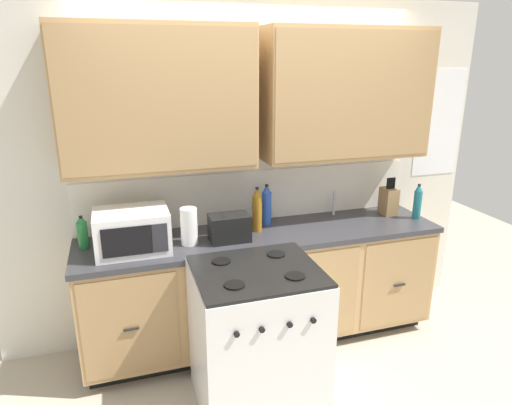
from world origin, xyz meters
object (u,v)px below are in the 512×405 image
object	(u,v)px
paper_towel_roll	(189,226)
bottle_amber	(257,210)
microwave	(132,231)
stove_range	(257,337)
bottle_green	(82,232)
knife_block	(389,201)
toaster	(229,228)
bottle_teal	(418,202)
bottle_blue	(267,205)

from	to	relation	value
paper_towel_roll	bottle_amber	size ratio (longest dim) A/B	0.77
paper_towel_roll	microwave	bearing A→B (deg)	179.74
paper_towel_roll	stove_range	bearing A→B (deg)	-62.19
bottle_green	paper_towel_roll	bearing A→B (deg)	-12.05
paper_towel_roll	knife_block	bearing A→B (deg)	5.03
microwave	toaster	distance (m)	0.66
stove_range	bottle_amber	world-z (taller)	bottle_amber
microwave	bottle_amber	bearing A→B (deg)	6.27
knife_block	bottle_amber	world-z (taller)	bottle_amber
paper_towel_roll	bottle_teal	distance (m)	1.83
paper_towel_roll	bottle_blue	size ratio (longest dim) A/B	0.81
bottle_blue	bottle_teal	size ratio (longest dim) A/B	1.12
knife_block	bottle_green	distance (m)	2.37
stove_range	knife_block	distance (m)	1.64
bottle_green	bottle_teal	world-z (taller)	bottle_teal
knife_block	bottle_blue	xyz separation A→B (m)	(-1.04, 0.07, 0.04)
bottle_teal	bottle_amber	bearing A→B (deg)	174.99
toaster	bottle_amber	world-z (taller)	bottle_amber
bottle_amber	stove_range	bearing A→B (deg)	-107.55
toaster	bottle_teal	xyz separation A→B (m)	(1.55, 0.01, 0.04)
paper_towel_roll	bottle_green	xyz separation A→B (m)	(-0.70, 0.15, -0.02)
bottle_teal	bottle_blue	bearing A→B (deg)	169.15
knife_block	bottle_blue	size ratio (longest dim) A/B	0.97
toaster	bottle_green	xyz separation A→B (m)	(-0.98, 0.17, 0.02)
bottle_green	bottle_teal	bearing A→B (deg)	-3.69
stove_range	toaster	distance (m)	0.77
toaster	bottle_teal	size ratio (longest dim) A/B	0.98
knife_block	bottle_amber	distance (m)	1.15
bottle_blue	paper_towel_roll	bearing A→B (deg)	-161.31
toaster	paper_towel_roll	distance (m)	0.28
bottle_blue	stove_range	bearing A→B (deg)	-112.40
paper_towel_roll	bottle_teal	world-z (taller)	bottle_teal
toaster	knife_block	world-z (taller)	knife_block
microwave	knife_block	size ratio (longest dim) A/B	1.55
knife_block	bottle_green	bearing A→B (deg)	179.96
stove_range	paper_towel_roll	size ratio (longest dim) A/B	3.65
stove_range	paper_towel_roll	distance (m)	0.87
bottle_green	bottle_amber	size ratio (longest dim) A/B	0.68
microwave	paper_towel_roll	bearing A→B (deg)	-0.26
paper_towel_roll	toaster	bearing A→B (deg)	-4.08
knife_block	bottle_blue	distance (m)	1.04
paper_towel_roll	bottle_green	world-z (taller)	paper_towel_roll
bottle_blue	bottle_teal	distance (m)	1.22
microwave	paper_towel_roll	size ratio (longest dim) A/B	1.85
toaster	knife_block	xyz separation A→B (m)	(1.39, 0.17, 0.02)
bottle_green	bottle_amber	bearing A→B (deg)	-2.27
microwave	paper_towel_roll	distance (m)	0.38
microwave	bottle_teal	size ratio (longest dim) A/B	1.69
bottle_green	bottle_blue	distance (m)	1.34
bottle_amber	bottle_teal	size ratio (longest dim) A/B	1.19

